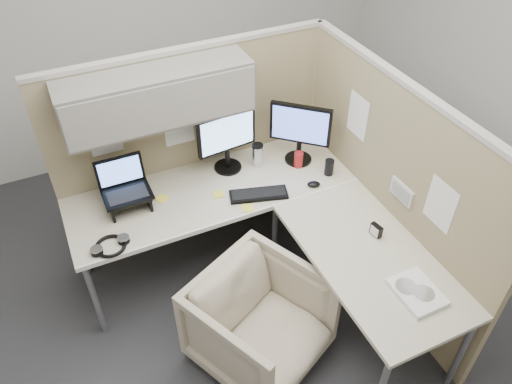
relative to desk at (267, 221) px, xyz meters
name	(u,v)px	position (x,y,z in m)	size (l,w,h in m)	color
ground	(258,305)	(-0.12, -0.13, -0.69)	(4.50, 4.50, 0.00)	#2A2A2E
partition_back	(178,127)	(-0.34, 0.70, 0.41)	(2.00, 0.36, 1.63)	#9B8B66
partition_right	(384,191)	(0.78, -0.19, 0.13)	(0.07, 2.03, 1.63)	#9B8B66
desk	(267,221)	(0.00, 0.00, 0.00)	(2.00, 1.98, 0.73)	beige
office_chair	(260,320)	(-0.28, -0.48, -0.31)	(0.72, 0.68, 0.74)	#B7AE92
monitor_left	(227,137)	(-0.04, 0.58, 0.32)	(0.44, 0.20, 0.47)	black
monitor_right	(300,129)	(0.48, 0.45, 0.32)	(0.35, 0.32, 0.47)	black
laptop_station	(126,191)	(-0.80, 0.49, 0.17)	(0.31, 0.27, 0.33)	black
keyboard	(259,195)	(0.03, 0.21, 0.05)	(0.40, 0.13, 0.02)	black
mouse	(314,184)	(0.43, 0.14, 0.06)	(0.09, 0.06, 0.03)	black
travel_mug	(257,155)	(0.18, 0.53, 0.13)	(0.08, 0.08, 0.18)	silver
soda_can_green	(329,167)	(0.59, 0.21, 0.10)	(0.07, 0.07, 0.12)	black
soda_can_silver	(299,160)	(0.44, 0.38, 0.10)	(0.07, 0.07, 0.12)	#B21E1E
sticky_note_b	(248,208)	(-0.09, 0.12, 0.05)	(0.08, 0.08, 0.01)	yellow
sticky_note_d	(218,194)	(-0.21, 0.34, 0.05)	(0.08, 0.08, 0.01)	yellow
sticky_note_c	(162,198)	(-0.58, 0.46, 0.05)	(0.08, 0.08, 0.01)	yellow
headphones	(111,246)	(-0.99, 0.15, 0.06)	(0.24, 0.22, 0.04)	black
paper_stack	(417,292)	(0.48, -0.92, 0.06)	(0.23, 0.29, 0.03)	white
desk_clock	(376,230)	(0.54, -0.44, 0.08)	(0.05, 0.09, 0.08)	black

